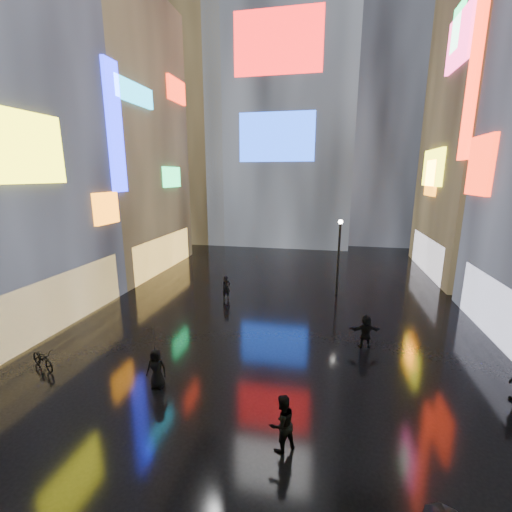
# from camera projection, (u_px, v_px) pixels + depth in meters

# --- Properties ---
(ground) EXTENTS (140.00, 140.00, 0.00)m
(ground) POSITION_uv_depth(u_px,v_px,m) (281.00, 303.00, 22.06)
(ground) COLOR black
(ground) RESTS_ON ground
(building_left_far) EXTENTS (10.28, 12.00, 22.00)m
(building_left_far) POSITION_uv_depth(u_px,v_px,m) (103.00, 139.00, 28.44)
(building_left_far) COLOR black
(building_left_far) RESTS_ON ground
(tower_main) EXTENTS (16.00, 14.20, 42.00)m
(tower_main) POSITION_uv_depth(u_px,v_px,m) (286.00, 64.00, 40.67)
(tower_main) COLOR black
(tower_main) RESTS_ON ground
(tower_flank_right) EXTENTS (12.00, 12.00, 34.00)m
(tower_flank_right) POSITION_uv_depth(u_px,v_px,m) (387.00, 99.00, 41.12)
(tower_flank_right) COLOR black
(tower_flank_right) RESTS_ON ground
(tower_flank_left) EXTENTS (10.00, 10.00, 26.00)m
(tower_flank_left) POSITION_uv_depth(u_px,v_px,m) (196.00, 135.00, 42.82)
(tower_flank_left) COLOR black
(tower_flank_left) RESTS_ON ground
(lamp_far) EXTENTS (0.30, 0.30, 5.20)m
(lamp_far) POSITION_uv_depth(u_px,v_px,m) (339.00, 253.00, 23.16)
(lamp_far) COLOR black
(lamp_far) RESTS_ON ground
(pedestrian_1) EXTENTS (1.10, 1.08, 1.78)m
(pedestrian_1) POSITION_uv_depth(u_px,v_px,m) (282.00, 423.00, 10.14)
(pedestrian_1) COLOR black
(pedestrian_1) RESTS_ON ground
(pedestrian_4) EXTENTS (0.83, 0.59, 1.59)m
(pedestrian_4) POSITION_uv_depth(u_px,v_px,m) (156.00, 368.00, 13.20)
(pedestrian_4) COLOR black
(pedestrian_4) RESTS_ON ground
(pedestrian_5) EXTENTS (1.56, 0.75, 1.61)m
(pedestrian_5) POSITION_uv_depth(u_px,v_px,m) (366.00, 331.00, 16.30)
(pedestrian_5) COLOR black
(pedestrian_5) RESTS_ON ground
(pedestrian_6) EXTENTS (0.69, 0.67, 1.59)m
(pedestrian_6) POSITION_uv_depth(u_px,v_px,m) (226.00, 288.00, 22.65)
(pedestrian_6) COLOR black
(pedestrian_6) RESTS_ON ground
(umbrella_2) EXTENTS (1.36, 1.37, 0.89)m
(umbrella_2) POSITION_uv_depth(u_px,v_px,m) (154.00, 339.00, 12.92)
(umbrella_2) COLOR black
(umbrella_2) RESTS_ON pedestrian_4
(bicycle) EXTENTS (1.80, 1.22, 0.89)m
(bicycle) POSITION_uv_depth(u_px,v_px,m) (43.00, 359.00, 14.56)
(bicycle) COLOR black
(bicycle) RESTS_ON ground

